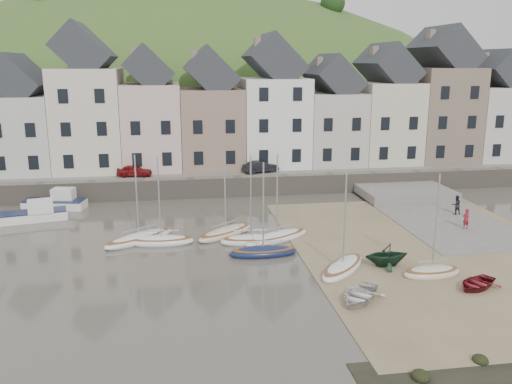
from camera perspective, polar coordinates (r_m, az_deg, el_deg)
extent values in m
plane|color=#474237|center=(33.58, 1.56, -7.40)|extent=(160.00, 160.00, 0.00)
cube|color=#3B6026|center=(64.07, -3.53, 3.52)|extent=(90.00, 30.00, 1.50)
cube|color=slate|center=(52.69, -2.39, 2.18)|extent=(70.00, 7.00, 0.10)
cube|color=slate|center=(49.43, -1.93, 0.63)|extent=(70.00, 1.20, 1.80)
cube|color=#7C674B|center=(37.04, 18.65, -6.04)|extent=(18.00, 26.00, 0.06)
cube|color=slate|center=(45.58, 18.60, -2.32)|extent=(8.00, 18.00, 0.12)
ellipsoid|color=#3B6026|center=(95.67, -7.91, -4.72)|extent=(134.40, 84.00, 84.00)
cylinder|color=#382619|center=(80.70, -21.37, 17.04)|extent=(0.50, 0.50, 3.00)
cylinder|color=#382619|center=(83.05, -10.83, 17.59)|extent=(0.50, 0.50, 3.00)
sphere|color=#213D19|center=(83.26, -10.92, 19.31)|extent=(3.60, 3.60, 3.60)
cylinder|color=#382619|center=(81.85, -0.54, 17.88)|extent=(0.50, 0.50, 3.00)
sphere|color=#213D19|center=(82.07, -0.55, 19.62)|extent=(3.60, 3.60, 3.60)
cylinder|color=#382619|center=(83.44, 8.15, 17.67)|extent=(0.50, 0.50, 3.00)
sphere|color=#213D19|center=(83.65, 8.21, 19.38)|extent=(3.60, 3.60, 3.60)
cube|color=beige|center=(57.08, -23.39, 5.73)|extent=(5.80, 8.00, 7.50)
cube|color=gray|center=(57.05, -25.48, 12.27)|extent=(0.60, 0.90, 1.40)
cube|color=beige|center=(55.71, -17.34, 7.36)|extent=(6.40, 8.00, 10.00)
cube|color=gray|center=(55.74, -19.65, 15.68)|extent=(0.60, 0.90, 1.40)
cube|color=beige|center=(55.22, -11.03, 6.89)|extent=(5.60, 8.00, 8.50)
cube|color=gray|center=(54.93, -12.88, 14.16)|extent=(0.60, 0.90, 1.40)
cube|color=#8C7060|center=(55.33, -4.81, 6.84)|extent=(6.20, 8.00, 8.00)
cube|color=gray|center=(54.85, -6.63, 14.20)|extent=(0.60, 0.90, 1.40)
cube|color=white|center=(56.08, 1.82, 7.49)|extent=(6.60, 8.00, 9.00)
cube|color=gray|center=(55.49, 0.15, 15.53)|extent=(0.60, 0.90, 1.40)
cube|color=#B9B5A9|center=(57.63, 7.98, 6.78)|extent=(5.80, 8.00, 7.50)
cube|color=gray|center=(56.82, 6.77, 13.47)|extent=(0.60, 0.90, 1.40)
cube|color=beige|center=(59.55, 13.54, 7.24)|extent=(6.00, 8.00, 8.50)
cube|color=gray|center=(58.66, 12.55, 14.33)|extent=(0.60, 0.90, 1.40)
cube|color=#7A6858|center=(62.09, 18.98, 7.83)|extent=(6.40, 8.00, 10.00)
cube|color=gray|center=(61.17, 18.22, 15.55)|extent=(0.60, 0.90, 1.40)
cube|color=beige|center=(65.25, 23.74, 6.79)|extent=(5.80, 8.00, 8.00)
cube|color=gray|center=(64.15, 23.22, 12.96)|extent=(0.60, 0.90, 1.40)
ellipsoid|color=white|center=(37.85, -12.41, -4.93)|extent=(5.25, 4.57, 0.84)
ellipsoid|color=brown|center=(37.78, -12.42, -4.61)|extent=(4.82, 4.19, 0.20)
cylinder|color=#B2B5B7|center=(36.99, -12.65, -0.37)|extent=(0.10, 0.10, 5.60)
cylinder|color=#B2B5B7|center=(37.62, -12.47, -3.84)|extent=(2.43, 1.93, 0.08)
ellipsoid|color=white|center=(37.06, -10.13, -5.22)|extent=(4.55, 1.76, 0.84)
ellipsoid|color=brown|center=(36.99, -10.14, -4.90)|extent=(4.18, 1.60, 0.20)
cylinder|color=#B2B5B7|center=(36.18, -10.33, -0.57)|extent=(0.10, 0.10, 5.60)
cylinder|color=#B2B5B7|center=(36.83, -10.18, -4.12)|extent=(2.46, 0.23, 0.08)
ellipsoid|color=beige|center=(38.27, -3.27, -4.41)|extent=(4.89, 4.36, 0.84)
ellipsoid|color=brown|center=(38.20, -3.28, -4.10)|extent=(4.48, 4.00, 0.20)
cylinder|color=#B2B5B7|center=(37.42, -3.34, 0.10)|extent=(0.10, 0.10, 5.60)
cylinder|color=#B2B5B7|center=(38.04, -3.29, -3.34)|extent=(2.22, 1.82, 0.08)
ellipsoid|color=white|center=(36.64, -0.55, -5.22)|extent=(4.23, 1.53, 0.84)
ellipsoid|color=brown|center=(36.57, -0.55, -4.90)|extent=(3.89, 1.39, 0.20)
cylinder|color=#B2B5B7|center=(35.75, -0.56, -0.52)|extent=(0.10, 0.10, 5.60)
cylinder|color=#B2B5B7|center=(36.40, -0.55, -4.11)|extent=(2.32, 0.10, 0.08)
ellipsoid|color=white|center=(37.23, 2.23, -4.92)|extent=(5.46, 3.86, 0.84)
ellipsoid|color=brown|center=(37.16, 2.23, -4.60)|extent=(5.02, 3.54, 0.20)
cylinder|color=#B2B5B7|center=(36.36, 2.27, -0.29)|extent=(0.10, 0.10, 5.60)
cylinder|color=#B2B5B7|center=(37.00, 2.24, -3.82)|extent=(2.65, 1.47, 0.08)
ellipsoid|color=#151E42|center=(34.46, 0.77, -6.48)|extent=(4.46, 1.56, 0.84)
ellipsoid|color=brown|center=(34.38, 0.77, -6.14)|extent=(4.10, 1.42, 0.20)
cylinder|color=#B2B5B7|center=(33.51, 0.79, -1.50)|extent=(0.10, 0.10, 5.60)
cylinder|color=#B2B5B7|center=(34.20, 0.78, -5.30)|extent=(2.44, 0.11, 0.08)
ellipsoid|color=white|center=(32.37, 9.27, -8.03)|extent=(4.29, 4.61, 0.84)
ellipsoid|color=brown|center=(32.29, 9.28, -7.67)|extent=(3.93, 4.23, 0.20)
cylinder|color=#B2B5B7|center=(31.36, 9.49, -2.77)|extent=(0.10, 0.10, 5.60)
cylinder|color=#B2B5B7|center=(32.10, 9.32, -6.79)|extent=(1.80, 2.05, 0.08)
ellipsoid|color=beige|center=(32.89, 18.29, -8.22)|extent=(3.63, 1.77, 0.84)
ellipsoid|color=brown|center=(32.81, 18.32, -7.86)|extent=(3.34, 1.61, 0.20)
cylinder|color=#B2B5B7|center=(31.90, 18.71, -3.04)|extent=(0.10, 0.10, 5.60)
cylinder|color=#B2B5B7|center=(32.63, 18.39, -7.00)|extent=(1.94, 0.23, 0.08)
cube|color=white|center=(45.27, -22.88, -2.42)|extent=(5.51, 2.83, 0.70)
cube|color=#151E42|center=(45.18, -22.92, -1.97)|extent=(5.42, 2.86, 0.08)
cube|color=white|center=(44.71, -22.08, -1.41)|extent=(2.06, 1.58, 1.00)
cube|color=white|center=(48.26, -20.73, -1.26)|extent=(5.35, 2.63, 0.70)
cube|color=#151E42|center=(48.18, -20.77, -0.84)|extent=(5.26, 2.66, 0.08)
cube|color=white|center=(48.05, -19.90, -0.21)|extent=(1.99, 1.52, 1.00)
imported|color=silver|center=(28.55, 10.98, -10.78)|extent=(3.74, 3.84, 0.65)
imported|color=#163120|center=(33.40, 13.78, -6.52)|extent=(2.78, 2.43, 1.42)
imported|color=maroon|center=(31.90, 22.51, -9.00)|extent=(3.37, 3.08, 0.57)
imported|color=maroon|center=(42.20, 21.55, -2.67)|extent=(0.63, 0.48, 1.53)
imported|color=black|center=(45.92, 20.64, -1.29)|extent=(0.78, 0.62, 1.56)
imported|color=maroon|center=(51.43, -12.88, 2.24)|extent=(3.38, 1.67, 1.11)
imported|color=black|center=(51.93, 0.51, 2.72)|extent=(3.71, 2.26, 1.15)
ellipsoid|color=black|center=(24.89, 22.87, -16.23)|extent=(0.64, 0.71, 0.42)
ellipsoid|color=black|center=(22.99, 17.22, -18.31)|extent=(0.72, 0.80, 0.47)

